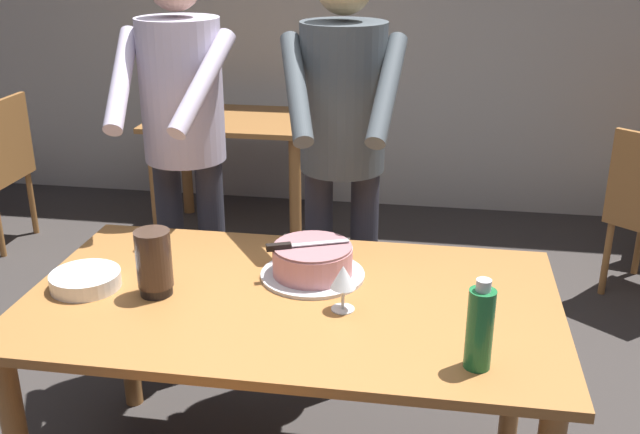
% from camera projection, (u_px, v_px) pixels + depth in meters
% --- Properties ---
extents(back_wall, '(10.00, 0.12, 2.70)m').
position_uv_depth(back_wall, '(379.00, 4.00, 4.75)').
color(back_wall, '#BCB7AD').
rests_on(back_wall, ground_plane).
extents(main_dining_table, '(1.64, 0.93, 0.75)m').
position_uv_depth(main_dining_table, '(292.00, 325.00, 2.31)').
color(main_dining_table, '#9E6633').
rests_on(main_dining_table, ground_plane).
extents(cake_on_platter, '(0.34, 0.34, 0.11)m').
position_uv_depth(cake_on_platter, '(313.00, 262.00, 2.38)').
color(cake_on_platter, silver).
rests_on(cake_on_platter, main_dining_table).
extents(cake_knife, '(0.26, 0.12, 0.02)m').
position_uv_depth(cake_knife, '(291.00, 246.00, 2.34)').
color(cake_knife, silver).
rests_on(cake_knife, cake_on_platter).
extents(plate_stack, '(0.22, 0.22, 0.05)m').
position_uv_depth(plate_stack, '(86.00, 280.00, 2.32)').
color(plate_stack, white).
rests_on(plate_stack, main_dining_table).
extents(wine_glass_near, '(0.08, 0.08, 0.14)m').
position_uv_depth(wine_glass_near, '(343.00, 278.00, 2.16)').
color(wine_glass_near, silver).
rests_on(wine_glass_near, main_dining_table).
extents(water_bottle, '(0.07, 0.07, 0.25)m').
position_uv_depth(water_bottle, '(480.00, 328.00, 1.87)').
color(water_bottle, '#1E6B38').
rests_on(water_bottle, main_dining_table).
extents(hurricane_lamp, '(0.11, 0.11, 0.21)m').
position_uv_depth(hurricane_lamp, '(154.00, 262.00, 2.25)').
color(hurricane_lamp, black).
rests_on(hurricane_lamp, main_dining_table).
extents(person_cutting_cake, '(0.47, 0.56, 1.72)m').
position_uv_depth(person_cutting_cake, '(342.00, 138.00, 2.77)').
color(person_cutting_cake, '#2D2D38').
rests_on(person_cutting_cake, ground_plane).
extents(person_standing_beside, '(0.47, 0.56, 1.72)m').
position_uv_depth(person_standing_beside, '(183.00, 129.00, 2.89)').
color(person_standing_beside, '#2D2D38').
rests_on(person_standing_beside, ground_plane).
extents(background_table, '(1.00, 0.70, 0.74)m').
position_uv_depth(background_table, '(235.00, 144.00, 4.51)').
color(background_table, '#9E6633').
rests_on(background_table, ground_plane).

